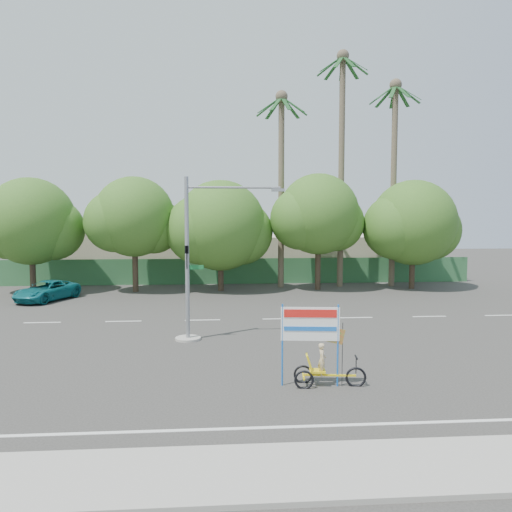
{
  "coord_description": "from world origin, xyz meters",
  "views": [
    {
      "loc": [
        -1.17,
        -17.37,
        5.37
      ],
      "look_at": [
        0.56,
        5.43,
        3.5
      ],
      "focal_mm": 35.0,
      "sensor_mm": 36.0,
      "label": 1
    }
  ],
  "objects": [
    {
      "name": "ground",
      "position": [
        0.0,
        0.0,
        0.0
      ],
      "size": [
        120.0,
        120.0,
        0.0
      ],
      "primitive_type": "plane",
      "color": "#33302D",
      "rests_on": "ground"
    },
    {
      "name": "sidewalk_near",
      "position": [
        0.0,
        -7.5,
        0.06
      ],
      "size": [
        50.0,
        2.4,
        0.12
      ],
      "primitive_type": "cube",
      "color": "gray",
      "rests_on": "ground"
    },
    {
      "name": "fence",
      "position": [
        0.0,
        21.5,
        1.0
      ],
      "size": [
        38.0,
        0.08,
        2.0
      ],
      "primitive_type": "cube",
      "color": "#336B3D",
      "rests_on": "ground"
    },
    {
      "name": "building_left",
      "position": [
        -10.0,
        26.0,
        2.0
      ],
      "size": [
        12.0,
        8.0,
        4.0
      ],
      "primitive_type": "cube",
      "color": "beige",
      "rests_on": "ground"
    },
    {
      "name": "building_right",
      "position": [
        8.0,
        26.0,
        1.8
      ],
      "size": [
        14.0,
        8.0,
        3.6
      ],
      "primitive_type": "cube",
      "color": "beige",
      "rests_on": "ground"
    },
    {
      "name": "tree_far_left",
      "position": [
        -14.05,
        18.0,
        4.76
      ],
      "size": [
        7.14,
        6.0,
        7.96
      ],
      "color": "#473828",
      "rests_on": "ground"
    },
    {
      "name": "tree_left",
      "position": [
        -7.05,
        18.0,
        5.06
      ],
      "size": [
        6.66,
        5.6,
        8.07
      ],
      "color": "#473828",
      "rests_on": "ground"
    },
    {
      "name": "tree_center",
      "position": [
        -1.05,
        18.0,
        4.47
      ],
      "size": [
        7.62,
        6.4,
        7.85
      ],
      "color": "#473828",
      "rests_on": "ground"
    },
    {
      "name": "tree_right",
      "position": [
        5.95,
        18.0,
        5.24
      ],
      "size": [
        6.9,
        5.8,
        8.36
      ],
      "color": "#473828",
      "rests_on": "ground"
    },
    {
      "name": "tree_far_right",
      "position": [
        12.95,
        18.0,
        4.64
      ],
      "size": [
        7.38,
        6.2,
        7.94
      ],
      "color": "#473828",
      "rests_on": "ground"
    },
    {
      "name": "palm_tall",
      "position": [
        8.0,
        19.5,
        10.46
      ],
      "size": [
        3.73,
        3.79,
        17.45
      ],
      "color": "#70604C",
      "rests_on": "ground"
    },
    {
      "name": "palm_mid",
      "position": [
        12.0,
        19.5,
        9.4
      ],
      "size": [
        3.73,
        3.79,
        15.45
      ],
      "color": "#70604C",
      "rests_on": "ground"
    },
    {
      "name": "palm_short",
      "position": [
        3.5,
        19.5,
        8.86
      ],
      "size": [
        3.73,
        3.79,
        14.45
      ],
      "color": "#70604C",
      "rests_on": "ground"
    },
    {
      "name": "traffic_signal",
      "position": [
        -2.2,
        3.98,
        2.92
      ],
      "size": [
        4.72,
        1.1,
        7.0
      ],
      "color": "gray",
      "rests_on": "ground"
    },
    {
      "name": "trike_billboard",
      "position": [
        1.94,
        -2.21,
        1.06
      ],
      "size": [
        2.68,
        0.75,
        2.64
      ],
      "rotation": [
        0.0,
        0.0,
        -0.12
      ],
      "color": "black",
      "rests_on": "ground"
    },
    {
      "name": "pickup_truck",
      "position": [
        -11.97,
        14.66,
        0.62
      ],
      "size": [
        3.68,
        4.94,
        1.25
      ],
      "primitive_type": "imported",
      "rotation": [
        0.0,
        0.0,
        -0.41
      ],
      "color": "#106870",
      "rests_on": "ground"
    }
  ]
}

